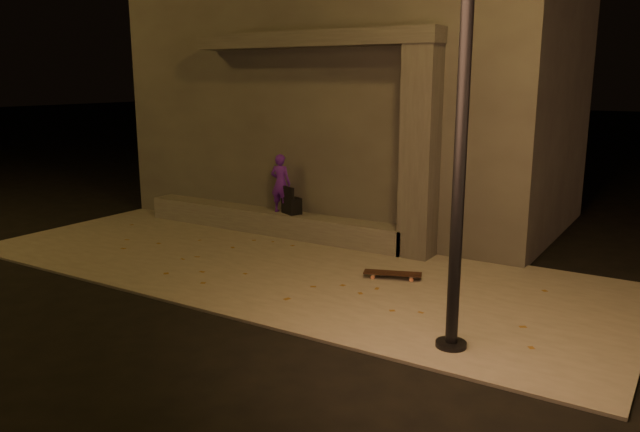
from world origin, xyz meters
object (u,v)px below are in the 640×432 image
Objects in this scene: skateboard at (392,274)px; skateboarder at (281,183)px; column at (420,154)px; backpack at (292,204)px.

skateboarder is at bearing 135.53° from skateboard.
column reaches higher than skateboarder.
backpack is at bearing -180.00° from column.
backpack is (-2.66, -0.00, -1.16)m from column.
skateboard is at bearing -82.04° from column.
skateboarder is at bearing 180.00° from column.
backpack is 3.23m from skateboard.
column is at bearing 24.38° from backpack.
column is 2.22m from skateboard.
column is 3.03m from skateboarder.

